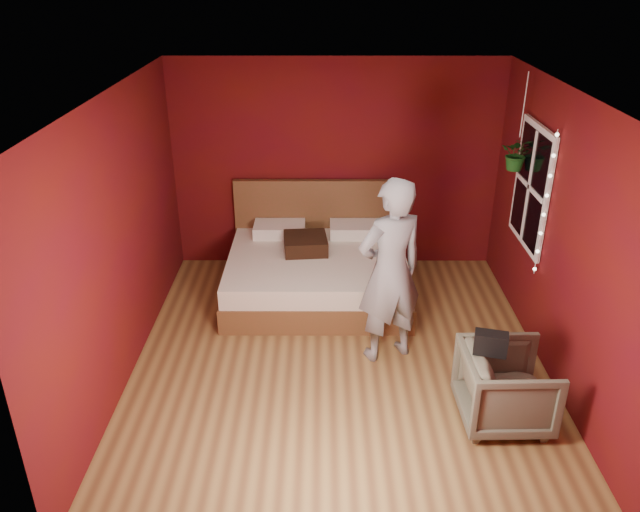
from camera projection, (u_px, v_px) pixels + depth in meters
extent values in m
plane|color=olive|center=(339.00, 360.00, 6.19)|extent=(4.50, 4.50, 0.00)
cube|color=#571209|center=(336.00, 165.00, 7.67)|extent=(4.00, 0.02, 2.60)
cube|color=#571209|center=(351.00, 401.00, 3.59)|extent=(4.00, 0.02, 2.60)
cube|color=#571209|center=(119.00, 240.00, 5.64)|extent=(0.02, 4.50, 2.60)
cube|color=#571209|center=(563.00, 241.00, 5.63)|extent=(0.02, 4.50, 2.60)
cube|color=silver|center=(343.00, 94.00, 5.06)|extent=(4.00, 4.50, 0.02)
cube|color=white|center=(532.00, 187.00, 6.35)|extent=(0.04, 0.97, 1.27)
cube|color=black|center=(530.00, 187.00, 6.35)|extent=(0.02, 0.85, 1.15)
cube|color=white|center=(530.00, 187.00, 6.35)|extent=(0.03, 0.05, 1.15)
cube|color=white|center=(530.00, 187.00, 6.35)|extent=(0.03, 0.85, 0.05)
cylinder|color=silver|center=(545.00, 205.00, 5.88)|extent=(0.01, 0.01, 1.45)
sphere|color=#FFF2CC|center=(535.00, 269.00, 6.17)|extent=(0.04, 0.04, 0.04)
sphere|color=#FFF2CC|center=(538.00, 251.00, 6.09)|extent=(0.04, 0.04, 0.04)
sphere|color=#FFF2CC|center=(541.00, 233.00, 6.00)|extent=(0.04, 0.04, 0.04)
sphere|color=#FFF2CC|center=(544.00, 215.00, 5.92)|extent=(0.04, 0.04, 0.04)
sphere|color=#FFF2CC|center=(547.00, 195.00, 5.84)|extent=(0.04, 0.04, 0.04)
sphere|color=#FFF2CC|center=(550.00, 176.00, 5.75)|extent=(0.04, 0.04, 0.04)
sphere|color=#FFF2CC|center=(554.00, 156.00, 5.67)|extent=(0.04, 0.04, 0.04)
sphere|color=#FFF2CC|center=(557.00, 135.00, 5.59)|extent=(0.04, 0.04, 0.04)
cube|color=brown|center=(317.00, 284.00, 7.32)|extent=(2.08, 1.77, 0.29)
cube|color=beige|center=(317.00, 264.00, 7.21)|extent=(2.04, 1.73, 0.23)
cube|color=brown|center=(318.00, 223.00, 7.89)|extent=(2.08, 0.08, 1.14)
cube|color=silver|center=(279.00, 229.00, 7.66)|extent=(0.62, 0.39, 0.15)
cube|color=silver|center=(355.00, 229.00, 7.66)|extent=(0.62, 0.39, 0.15)
imported|color=gray|center=(390.00, 272.00, 5.88)|extent=(0.80, 0.68, 1.86)
imported|color=#605E4B|center=(506.00, 387.00, 5.25)|extent=(0.76, 0.74, 0.68)
cube|color=black|center=(491.00, 343.00, 5.07)|extent=(0.29, 0.20, 0.19)
cube|color=black|center=(305.00, 244.00, 7.25)|extent=(0.53, 0.53, 0.17)
cylinder|color=silver|center=(524.00, 105.00, 6.26)|extent=(0.01, 0.01, 0.66)
imported|color=#1B5518|center=(517.00, 154.00, 6.48)|extent=(0.39, 0.36, 0.35)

